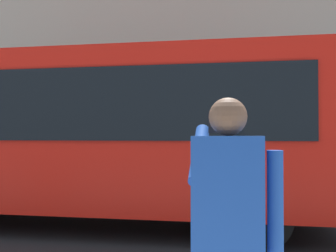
% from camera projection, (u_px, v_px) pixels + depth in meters
% --- Properties ---
extents(ground_plane, '(60.00, 60.00, 0.00)m').
position_uv_depth(ground_plane, '(168.00, 226.00, 7.27)').
color(ground_plane, '#232326').
extents(building_facade_far, '(28.00, 1.55, 12.00)m').
position_uv_depth(building_facade_far, '(204.00, 9.00, 14.08)').
color(building_facade_far, beige).
rests_on(building_facade_far, ground_plane).
extents(red_bus, '(9.05, 2.54, 3.08)m').
position_uv_depth(red_bus, '(85.00, 132.00, 7.41)').
color(red_bus, red).
rests_on(red_bus, ground_plane).
extents(pedestrian_photographer, '(0.53, 0.52, 1.70)m').
position_uv_depth(pedestrian_photographer, '(229.00, 222.00, 2.32)').
color(pedestrian_photographer, '#4C4238').
rests_on(pedestrian_photographer, sidewalk_curb).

